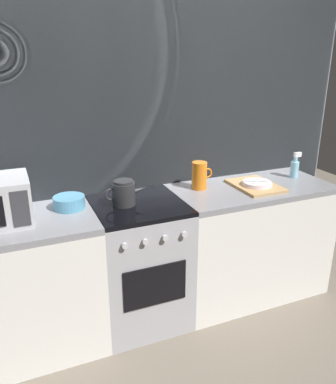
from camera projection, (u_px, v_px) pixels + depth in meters
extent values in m
plane|color=#6B6054|center=(141.00, 316.00, 2.86)|extent=(8.00, 8.00, 0.00)
cube|color=gray|center=(122.00, 149.00, 2.73)|extent=(3.60, 0.05, 2.40)
cube|color=#A8B2BC|center=(123.00, 149.00, 2.71)|extent=(3.58, 0.01, 2.39)
cube|color=silver|center=(2.00, 295.00, 2.39)|extent=(1.20, 0.60, 0.86)
cube|color=#9E9EA3|center=(140.00, 265.00, 2.71)|extent=(0.60, 0.60, 0.87)
cube|color=black|center=(138.00, 206.00, 2.56)|extent=(0.59, 0.59, 0.03)
cube|color=black|center=(155.00, 286.00, 2.44)|extent=(0.42, 0.01, 0.28)
cylinder|color=#B7B7BC|center=(125.00, 246.00, 2.25)|extent=(0.04, 0.02, 0.04)
cylinder|color=#B7B7BC|center=(145.00, 242.00, 2.30)|extent=(0.04, 0.02, 0.04)
cylinder|color=#B7B7BC|center=(165.00, 238.00, 2.34)|extent=(0.04, 0.02, 0.04)
cylinder|color=#B7B7BC|center=(184.00, 234.00, 2.39)|extent=(0.04, 0.02, 0.04)
cube|color=silver|center=(248.00, 242.00, 3.04)|extent=(1.20, 0.60, 0.86)
cube|color=gray|center=(252.00, 189.00, 2.89)|extent=(1.20, 0.60, 0.04)
cube|color=#333338|center=(21.00, 209.00, 2.11)|extent=(0.09, 0.01, 0.21)
cylinder|color=#262628|center=(124.00, 194.00, 2.51)|extent=(0.15, 0.15, 0.15)
cylinder|color=#262628|center=(123.00, 182.00, 2.48)|extent=(0.13, 0.13, 0.02)
cone|color=#262628|center=(140.00, 189.00, 2.55)|extent=(0.10, 0.04, 0.05)
torus|color=#262628|center=(111.00, 194.00, 2.48)|extent=(0.08, 0.01, 0.08)
cylinder|color=teal|center=(69.00, 202.00, 2.46)|extent=(0.20, 0.20, 0.08)
cylinder|color=orange|center=(199.00, 176.00, 2.80)|extent=(0.11, 0.11, 0.20)
torus|color=orange|center=(207.00, 173.00, 2.82)|extent=(0.08, 0.01, 0.08)
cube|color=tan|center=(255.00, 186.00, 2.86)|extent=(0.30, 0.40, 0.02)
cylinder|color=silver|center=(257.00, 184.00, 2.84)|extent=(0.22, 0.22, 0.01)
cylinder|color=silver|center=(257.00, 182.00, 2.84)|extent=(0.21, 0.21, 0.01)
cylinder|color=silver|center=(260.00, 181.00, 2.84)|extent=(0.16, 0.07, 0.01)
cube|color=silver|center=(254.00, 181.00, 2.83)|extent=(0.16, 0.09, 0.00)
cylinder|color=#8CCCE5|center=(294.00, 170.00, 3.07)|extent=(0.06, 0.06, 0.13)
cylinder|color=#8CCCE5|center=(296.00, 159.00, 3.04)|extent=(0.03, 0.03, 0.04)
cube|color=white|center=(298.00, 155.00, 3.03)|extent=(0.06, 0.02, 0.04)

